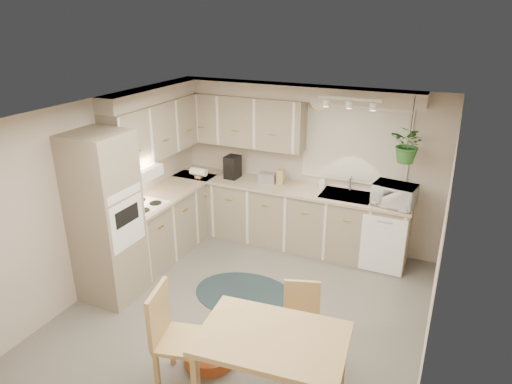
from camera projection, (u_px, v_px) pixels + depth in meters
floor at (247, 310)px, 5.49m from camera, size 4.20×4.20×0.00m
ceiling at (245, 112)px, 4.60m from camera, size 4.20×4.20×0.00m
wall_back at (306, 165)px, 6.82m from camera, size 4.00×0.04×2.40m
wall_front at (121, 333)px, 3.26m from camera, size 4.00×0.04×2.40m
wall_left at (105, 192)px, 5.81m from camera, size 0.04×4.20×2.40m
wall_right at (439, 256)px, 4.28m from camera, size 0.04×4.20×2.40m
base_cab_left at (168, 223)px, 6.71m from camera, size 0.60×1.85×0.90m
base_cab_back at (285, 216)px, 6.92m from camera, size 3.60×0.60×0.90m
counter_left at (166, 193)px, 6.53m from camera, size 0.64×1.89×0.04m
counter_back at (286, 187)px, 6.74m from camera, size 3.64×0.64×0.04m
oven_stack at (106, 219)px, 5.42m from camera, size 0.65×0.65×2.10m
wall_oven_face at (127, 223)px, 5.30m from camera, size 0.02×0.56×0.58m
upper_cab_left at (159, 128)px, 6.36m from camera, size 0.35×2.00×0.75m
upper_cab_back at (241, 120)px, 6.83m from camera, size 2.00×0.35×0.75m
soffit_left at (154, 94)px, 6.19m from camera, size 0.30×2.00×0.20m
soffit_back at (292, 92)px, 6.37m from camera, size 3.60×0.30×0.20m
cooktop at (142, 206)px, 6.03m from camera, size 0.52×0.58×0.02m
range_hood at (137, 173)px, 5.87m from camera, size 0.40×0.60×0.14m
window_blinds at (354, 145)px, 6.38m from camera, size 1.40×0.02×1.00m
window_frame at (355, 145)px, 6.39m from camera, size 1.50×0.02×1.10m
sink at (346, 198)px, 6.41m from camera, size 0.70×0.48×0.10m
dishwasher_front at (382, 246)px, 6.10m from camera, size 0.58×0.02×0.83m
track_light_bar at (350, 99)px, 5.67m from camera, size 0.80×0.04×0.04m
wall_clock at (319, 101)px, 6.38m from camera, size 0.30×0.03×0.30m
dining_table at (272, 373)px, 3.99m from camera, size 1.33×0.95×0.79m
chair_left at (182, 338)px, 4.25m from camera, size 0.57×0.57×1.01m
chair_back at (301, 326)px, 4.55m from camera, size 0.49×0.49×0.83m
braided_rug at (245, 294)px, 5.78m from camera, size 1.33×1.01×0.01m
pet_bed at (210, 354)px, 4.68m from camera, size 0.72×0.72×0.13m
microwave at (395, 193)px, 6.00m from camera, size 0.58×0.37×0.36m
soap_bottle at (322, 185)px, 6.66m from camera, size 0.11×0.19×0.08m
hanging_plant at (408, 149)px, 5.73m from camera, size 0.59×0.62×0.37m
coffee_maker at (233, 167)px, 7.02m from camera, size 0.21×0.25×0.35m
toaster at (267, 178)px, 6.85m from camera, size 0.26×0.17×0.15m
knife_block at (281, 177)px, 6.78m from camera, size 0.11×0.11×0.22m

